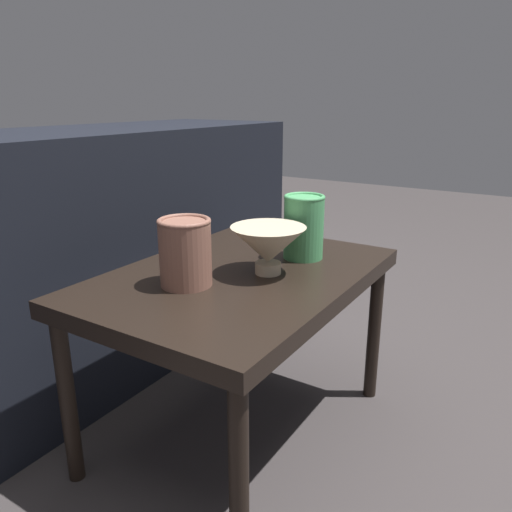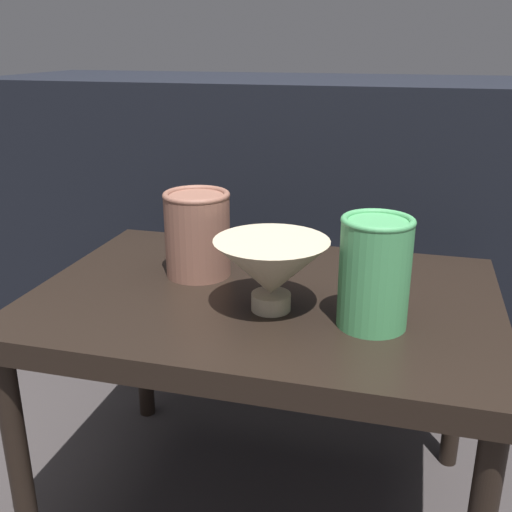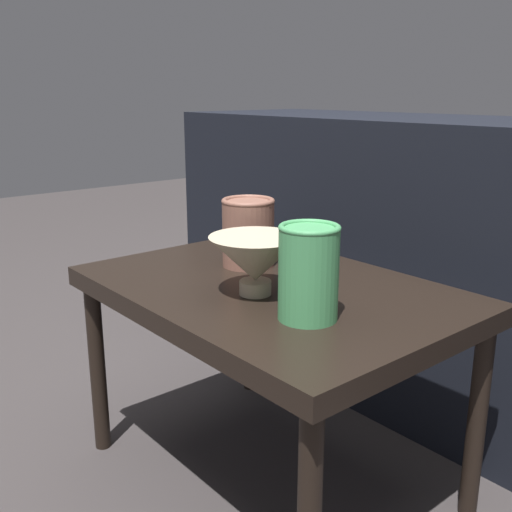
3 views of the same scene
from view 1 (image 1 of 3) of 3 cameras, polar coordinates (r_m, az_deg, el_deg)
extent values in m
plane|color=#383333|center=(1.40, -1.71, -19.28)|extent=(8.00, 8.00, 0.00)
cube|color=black|center=(1.19, -1.89, -2.71)|extent=(0.76, 0.53, 0.04)
cylinder|color=black|center=(0.95, -1.97, -24.40)|extent=(0.04, 0.04, 0.40)
cylinder|color=black|center=(1.47, 13.33, -8.48)|extent=(0.04, 0.04, 0.40)
cylinder|color=black|center=(1.21, -20.72, -15.24)|extent=(0.04, 0.04, 0.40)
cylinder|color=black|center=(1.66, -1.70, -4.99)|extent=(0.04, 0.04, 0.40)
cube|color=black|center=(1.61, -20.03, -0.21)|extent=(1.67, 0.50, 0.75)
cylinder|color=#C1B293|center=(1.17, 1.38, -1.37)|extent=(0.06, 0.06, 0.03)
cone|color=#C1B293|center=(1.15, 1.40, 1.28)|extent=(0.18, 0.18, 0.09)
cylinder|color=brown|center=(1.09, -8.08, 0.28)|extent=(0.11, 0.11, 0.14)
torus|color=brown|center=(1.07, -8.24, 3.96)|extent=(0.12, 0.12, 0.01)
cylinder|color=#47995B|center=(1.27, 5.47, 3.23)|extent=(0.10, 0.10, 0.16)
torus|color=#47995B|center=(1.26, 5.57, 6.73)|extent=(0.10, 0.10, 0.01)
camera|label=2|loc=(1.17, 46.09, 12.30)|focal=42.00mm
camera|label=3|loc=(1.78, 37.52, 13.51)|focal=42.00mm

